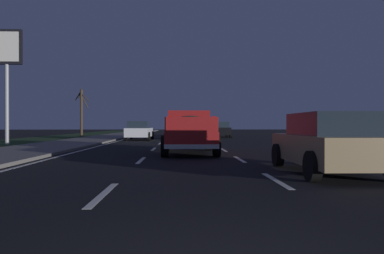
{
  "coord_description": "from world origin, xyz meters",
  "views": [
    {
      "loc": [
        -2.71,
        0.37,
        1.24
      ],
      "look_at": [
        15.43,
        -0.18,
        1.14
      ],
      "focal_mm": 35.18,
      "sensor_mm": 36.0,
      "label": 1
    }
  ],
  "objects_px": {
    "sedan_tan": "(328,143)",
    "gas_price_sign": "(7,58)",
    "pickup_truck": "(189,131)",
    "bare_tree_far": "(82,111)",
    "sedan_green": "(186,130)",
    "sedan_white": "(139,130)",
    "sedan_black": "(220,129)"
  },
  "relations": [
    {
      "from": "sedan_white",
      "to": "bare_tree_far",
      "type": "bearing_deg",
      "value": 35.75
    },
    {
      "from": "pickup_truck",
      "to": "sedan_white",
      "type": "relative_size",
      "value": 1.22
    },
    {
      "from": "sedan_black",
      "to": "sedan_white",
      "type": "distance_m",
      "value": 9.93
    },
    {
      "from": "pickup_truck",
      "to": "sedan_white",
      "type": "bearing_deg",
      "value": 14.48
    },
    {
      "from": "sedan_white",
      "to": "pickup_truck",
      "type": "bearing_deg",
      "value": -165.52
    },
    {
      "from": "pickup_truck",
      "to": "sedan_tan",
      "type": "distance_m",
      "value": 7.68
    },
    {
      "from": "sedan_tan",
      "to": "sedan_green",
      "type": "height_order",
      "value": "same"
    },
    {
      "from": "sedan_tan",
      "to": "gas_price_sign",
      "type": "height_order",
      "value": "gas_price_sign"
    },
    {
      "from": "sedan_green",
      "to": "gas_price_sign",
      "type": "distance_m",
      "value": 14.87
    },
    {
      "from": "sedan_black",
      "to": "sedan_tan",
      "type": "xyz_separation_m",
      "value": [
        -28.05,
        0.16,
        0.0
      ]
    },
    {
      "from": "sedan_black",
      "to": "gas_price_sign",
      "type": "relative_size",
      "value": 0.61
    },
    {
      "from": "sedan_white",
      "to": "sedan_green",
      "type": "relative_size",
      "value": 1.0
    },
    {
      "from": "pickup_truck",
      "to": "sedan_black",
      "type": "distance_m",
      "value": 21.46
    },
    {
      "from": "sedan_black",
      "to": "sedan_tan",
      "type": "relative_size",
      "value": 1.0
    },
    {
      "from": "pickup_truck",
      "to": "sedan_white",
      "type": "height_order",
      "value": "pickup_truck"
    },
    {
      "from": "gas_price_sign",
      "to": "bare_tree_far",
      "type": "relative_size",
      "value": 1.39
    },
    {
      "from": "sedan_white",
      "to": "gas_price_sign",
      "type": "distance_m",
      "value": 11.18
    },
    {
      "from": "pickup_truck",
      "to": "gas_price_sign",
      "type": "bearing_deg",
      "value": 55.91
    },
    {
      "from": "sedan_white",
      "to": "sedan_green",
      "type": "bearing_deg",
      "value": -68.3
    },
    {
      "from": "sedan_green",
      "to": "bare_tree_far",
      "type": "height_order",
      "value": "bare_tree_far"
    },
    {
      "from": "sedan_tan",
      "to": "sedan_black",
      "type": "bearing_deg",
      "value": -0.32
    },
    {
      "from": "pickup_truck",
      "to": "sedan_tan",
      "type": "bearing_deg",
      "value": -153.75
    },
    {
      "from": "gas_price_sign",
      "to": "bare_tree_far",
      "type": "xyz_separation_m",
      "value": [
        16.98,
        -0.23,
        -2.73
      ]
    },
    {
      "from": "sedan_green",
      "to": "gas_price_sign",
      "type": "height_order",
      "value": "gas_price_sign"
    },
    {
      "from": "pickup_truck",
      "to": "sedan_white",
      "type": "distance_m",
      "value": 14.88
    },
    {
      "from": "sedan_white",
      "to": "sedan_tan",
      "type": "height_order",
      "value": "same"
    },
    {
      "from": "sedan_white",
      "to": "sedan_tan",
      "type": "xyz_separation_m",
      "value": [
        -21.29,
        -7.12,
        0.0
      ]
    },
    {
      "from": "sedan_tan",
      "to": "gas_price_sign",
      "type": "xyz_separation_m",
      "value": [
        14.54,
        14.7,
        4.68
      ]
    },
    {
      "from": "pickup_truck",
      "to": "sedan_black",
      "type": "xyz_separation_m",
      "value": [
        21.17,
        -3.55,
        -0.2
      ]
    },
    {
      "from": "sedan_white",
      "to": "gas_price_sign",
      "type": "relative_size",
      "value": 0.61
    },
    {
      "from": "pickup_truck",
      "to": "bare_tree_far",
      "type": "xyz_separation_m",
      "value": [
        24.63,
        11.08,
        1.75
      ]
    },
    {
      "from": "pickup_truck",
      "to": "sedan_black",
      "type": "relative_size",
      "value": 1.23
    }
  ]
}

